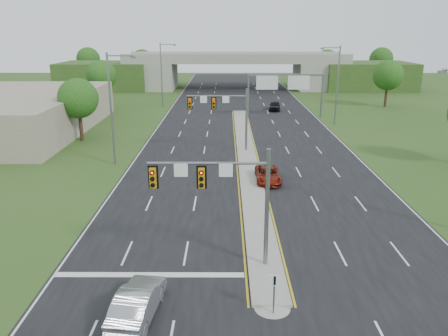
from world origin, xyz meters
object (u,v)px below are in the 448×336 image
overpass (236,73)px  car_silver (138,302)px  car_far_a (268,175)px  keep_right_sign (274,287)px  signal_mast_far (226,110)px  car_far_c (275,106)px  sign_gantry (285,84)px  signal_mast_near (226,190)px

overpass → car_silver: (-6.42, -84.68, -2.76)m
overpass → car_far_a: size_ratio=17.23×
overpass → keep_right_sign: bearing=-90.0°
signal_mast_far → keep_right_sign: signal_mast_far is taller
keep_right_sign → car_far_a: keep_right_sign is taller
car_silver → car_far_c: 57.43m
sign_gantry → car_far_c: sign_gantry is taller
car_far_a → overpass: bearing=91.3°
keep_right_sign → car_silver: bearing=-178.7°
keep_right_sign → car_silver: size_ratio=0.47×
signal_mast_far → car_silver: (-4.16, -29.60, -3.93)m
sign_gantry → overpass: 35.75m
overpass → car_far_c: size_ratio=18.06×
keep_right_sign → overpass: (0.00, 84.53, 2.04)m
car_far_a → signal_mast_far: bearing=110.2°
sign_gantry → car_far_c: 7.89m
car_silver → sign_gantry: bearing=-98.5°
signal_mast_near → sign_gantry: (8.95, 44.99, 0.51)m
signal_mast_near → signal_mast_far: 25.00m
sign_gantry → overpass: size_ratio=0.14×
car_far_c → overpass: bearing=109.6°
overpass → signal_mast_near: bearing=-91.6°
overpass → car_far_c: overpass is taller
sign_gantry → overpass: overpass is taller
keep_right_sign → car_far_c: bearing=83.9°
signal_mast_near → keep_right_sign: bearing=-63.1°
signal_mast_near → overpass: overpass is taller
keep_right_sign → overpass: size_ratio=0.03×
sign_gantry → car_far_a: size_ratio=2.49×
car_silver → car_far_a: size_ratio=1.01×
sign_gantry → keep_right_sign: bearing=-97.7°
car_far_c → car_silver: bearing=-94.7°
car_far_c → sign_gantry: bearing=-76.4°
car_silver → car_far_a: bearing=-105.9°
car_silver → car_far_a: car_silver is taller
keep_right_sign → car_silver: 6.46m
signal_mast_near → car_far_c: size_ratio=1.58×
sign_gantry → car_far_c: size_ratio=2.61×
signal_mast_far → car_silver: 30.15m
signal_mast_far → keep_right_sign: bearing=-85.6°
signal_mast_far → keep_right_sign: 29.71m
car_far_a → signal_mast_near: bearing=-104.3°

